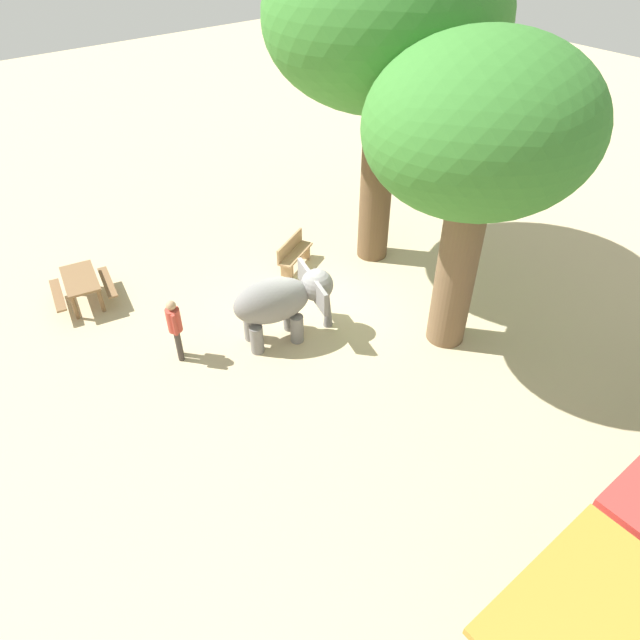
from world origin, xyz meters
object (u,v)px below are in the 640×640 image
person_handler (175,326)px  shade_tree_secondary (481,132)px  wooden_bench (293,253)px  elephant (282,301)px  picnic_table_near (81,284)px  shade_tree_main (387,20)px

person_handler → shade_tree_secondary: 7.54m
person_handler → wooden_bench: person_handler is taller
elephant → person_handler: elephant is taller
shade_tree_secondary → wooden_bench: size_ratio=4.81×
wooden_bench → elephant: bearing=22.9°
picnic_table_near → person_handler: bearing=26.1°
picnic_table_near → shade_tree_main: bearing=79.6°
shade_tree_main → picnic_table_near: 9.80m
shade_tree_main → shade_tree_secondary: shade_tree_main is taller
person_handler → wooden_bench: size_ratio=1.13×
wooden_bench → picnic_table_near: bearing=-47.5°
shade_tree_secondary → picnic_table_near: bearing=-47.1°
shade_tree_secondary → shade_tree_main: bearing=-106.6°
person_handler → wooden_bench: 4.57m
shade_tree_main → picnic_table_near: shade_tree_main is taller
wooden_bench → picnic_table_near: size_ratio=0.82×
person_handler → picnic_table_near: bearing=127.2°
shade_tree_secondary → picnic_table_near: size_ratio=3.93×
picnic_table_near → elephant: bearing=47.6°
shade_tree_main → person_handler: bearing=4.8°
shade_tree_secondary → wooden_bench: shade_tree_secondary is taller
elephant → shade_tree_secondary: (-3.06, 2.43, 3.97)m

